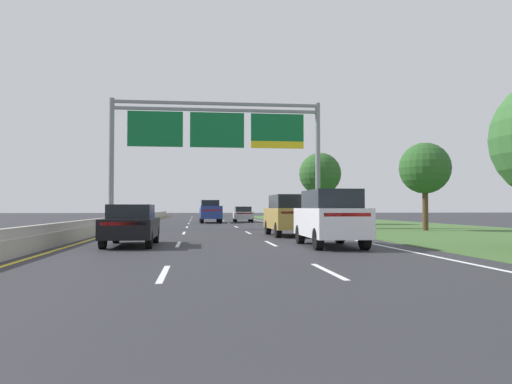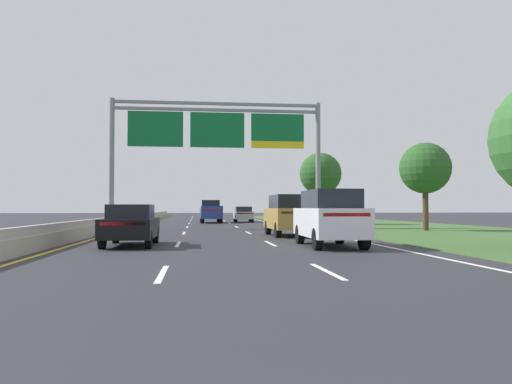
# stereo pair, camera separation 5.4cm
# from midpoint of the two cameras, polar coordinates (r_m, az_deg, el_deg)

# --- Properties ---
(ground_plane) EXTENTS (220.00, 220.00, 0.00)m
(ground_plane) POSITION_cam_midpoint_polar(r_m,az_deg,el_deg) (35.87, -4.82, -4.09)
(ground_plane) COLOR #2B2B30
(lane_striping) EXTENTS (11.96, 106.00, 0.01)m
(lane_striping) POSITION_cam_midpoint_polar(r_m,az_deg,el_deg) (35.41, -4.80, -4.12)
(lane_striping) COLOR white
(lane_striping) RESTS_ON ground
(grass_verge_right) EXTENTS (14.00, 110.00, 0.02)m
(grass_verge_right) POSITION_cam_midpoint_polar(r_m,az_deg,el_deg) (38.89, 16.24, -3.84)
(grass_verge_right) COLOR #3D602D
(grass_verge_right) RESTS_ON ground
(median_barrier_concrete) EXTENTS (0.60, 110.00, 0.85)m
(median_barrier_concrete) POSITION_cam_midpoint_polar(r_m,az_deg,el_deg) (36.26, -15.32, -3.45)
(median_barrier_concrete) COLOR #A8A399
(median_barrier_concrete) RESTS_ON ground
(overhead_sign_gantry) EXTENTS (15.06, 0.42, 9.12)m
(overhead_sign_gantry) POSITION_cam_midpoint_polar(r_m,az_deg,el_deg) (36.41, -4.33, 6.22)
(overhead_sign_gantry) COLOR gray
(overhead_sign_gantry) RESTS_ON ground
(pickup_truck_blue) EXTENTS (2.10, 5.44, 2.20)m
(pickup_truck_blue) POSITION_cam_midpoint_polar(r_m,az_deg,el_deg) (49.32, -5.07, -2.21)
(pickup_truck_blue) COLOR navy
(pickup_truck_blue) RESTS_ON ground
(car_white_right_lane_suv) EXTENTS (1.96, 4.72, 2.11)m
(car_white_right_lane_suv) POSITION_cam_midpoint_polar(r_m,az_deg,el_deg) (19.17, 8.36, -2.81)
(car_white_right_lane_suv) COLOR silver
(car_white_right_lane_suv) RESTS_ON ground
(car_black_left_lane_sedan) EXTENTS (1.82, 4.40, 1.57)m
(car_black_left_lane_sedan) POSITION_cam_midpoint_polar(r_m,az_deg,el_deg) (19.95, -13.80, -3.55)
(car_black_left_lane_sedan) COLOR black
(car_black_left_lane_sedan) RESTS_ON ground
(car_gold_right_lane_suv) EXTENTS (1.96, 4.72, 2.11)m
(car_gold_right_lane_suv) POSITION_cam_midpoint_polar(r_m,az_deg,el_deg) (26.21, 3.73, -2.55)
(car_gold_right_lane_suv) COLOR #A38438
(car_gold_right_lane_suv) RESTS_ON ground
(car_silver_right_lane_sedan) EXTENTS (1.89, 4.43, 1.57)m
(car_silver_right_lane_sedan) POSITION_cam_midpoint_polar(r_m,az_deg,el_deg) (51.39, -1.41, -2.49)
(car_silver_right_lane_sedan) COLOR #B2B5BA
(car_silver_right_lane_sedan) RESTS_ON ground
(roadside_tree_mid) EXTENTS (3.24, 3.24, 5.59)m
(roadside_tree_mid) POSITION_cam_midpoint_polar(r_m,az_deg,el_deg) (33.95, 18.53, 2.52)
(roadside_tree_mid) COLOR #4C3823
(roadside_tree_mid) RESTS_ON ground
(roadside_tree_far) EXTENTS (3.70, 3.70, 6.31)m
(roadside_tree_far) POSITION_cam_midpoint_polar(r_m,az_deg,el_deg) (45.12, 7.30, 2.03)
(roadside_tree_far) COLOR #4C3823
(roadside_tree_far) RESTS_ON ground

